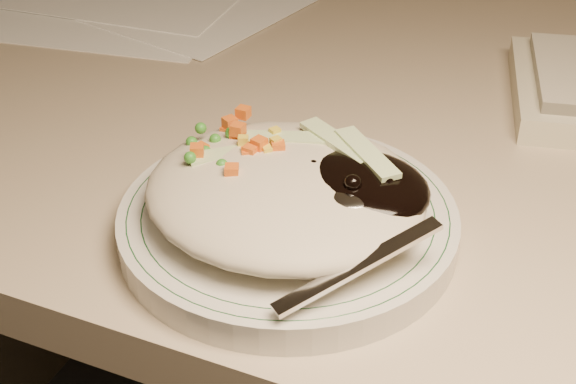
% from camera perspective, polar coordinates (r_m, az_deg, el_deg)
% --- Properties ---
extents(desk, '(1.40, 0.70, 0.74)m').
position_cam_1_polar(desk, '(0.84, 9.41, -6.40)').
color(desk, tan).
rests_on(desk, ground).
extents(plate, '(0.24, 0.24, 0.02)m').
position_cam_1_polar(plate, '(0.56, 0.00, -2.20)').
color(plate, silver).
rests_on(plate, desk).
extents(plate_rim, '(0.22, 0.22, 0.00)m').
position_cam_1_polar(plate_rim, '(0.55, 0.00, -1.37)').
color(plate_rim, '#144723').
rests_on(plate_rim, plate).
extents(meal, '(0.21, 0.19, 0.05)m').
position_cam_1_polar(meal, '(0.54, 0.38, 0.35)').
color(meal, '#BDB199').
rests_on(meal, plate).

